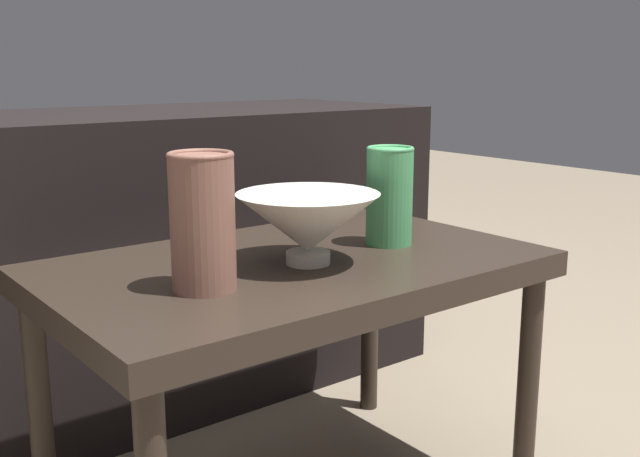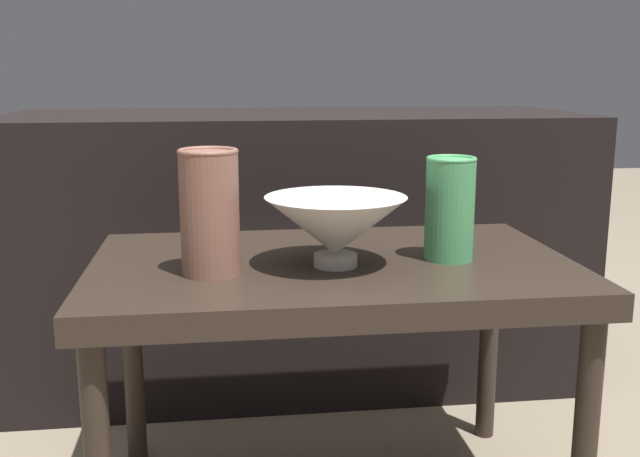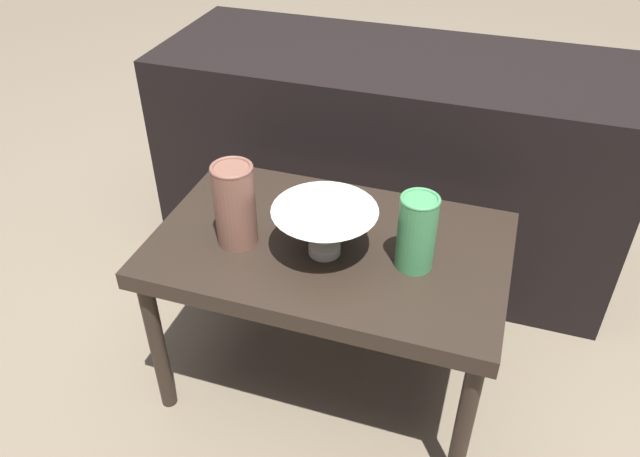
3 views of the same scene
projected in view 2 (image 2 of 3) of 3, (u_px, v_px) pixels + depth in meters
The scene contains 5 objects.
table at pixel (332, 288), 1.19m from camera, with size 0.75×0.47×0.43m.
couch_backdrop at pixel (296, 245), 1.77m from camera, with size 1.29×0.50×0.62m.
bowl at pixel (336, 226), 1.13m from camera, with size 0.22×0.22×0.11m.
vase_textured_left at pixel (210, 211), 1.08m from camera, with size 0.09×0.09×0.18m.
vase_colorful_right at pixel (450, 207), 1.17m from camera, with size 0.08×0.08×0.16m.
Camera 2 is at (-0.17, -1.13, 0.72)m, focal length 42.00 mm.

